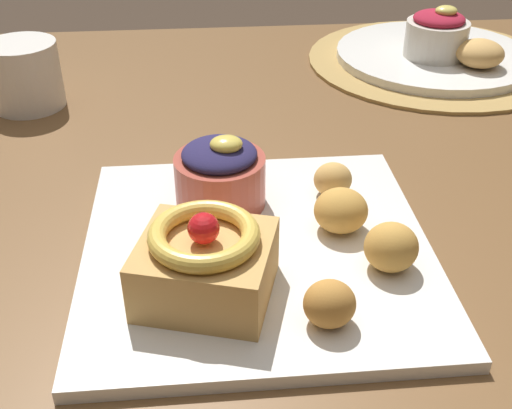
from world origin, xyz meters
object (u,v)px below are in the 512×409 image
(back_plate, at_px, (434,55))
(back_ramekin, at_px, (437,34))
(fritter_front, at_px, (341,211))
(fritter_extra, at_px, (391,247))
(berry_ramekin, at_px, (220,174))
(cake_slice, at_px, (205,262))
(front_plate, at_px, (258,250))
(fritter_middle, at_px, (332,178))
(fritter_back, at_px, (329,304))
(coffee_mug, at_px, (25,75))
(back_pastry, at_px, (480,53))

(back_plate, distance_m, back_ramekin, 0.04)
(fritter_front, xyz_separation_m, fritter_extra, (0.03, -0.06, 0.00))
(berry_ramekin, bearing_deg, cake_slice, -97.42)
(front_plate, distance_m, berry_ramekin, 0.08)
(fritter_middle, height_order, fritter_extra, fritter_extra)
(fritter_back, bearing_deg, back_plate, 64.38)
(back_ramekin, bearing_deg, front_plate, -124.79)
(back_ramekin, relative_size, coffee_mug, 0.99)
(front_plate, height_order, fritter_front, fritter_front)
(berry_ramekin, height_order, fritter_back, berry_ramekin)
(cake_slice, distance_m, fritter_back, 0.10)
(cake_slice, bearing_deg, back_ramekin, 54.86)
(fritter_extra, distance_m, back_ramekin, 0.50)
(fritter_back, xyz_separation_m, back_pastry, (0.30, 0.47, 0.01))
(back_ramekin, bearing_deg, fritter_back, -115.67)
(front_plate, xyz_separation_m, fritter_extra, (0.10, -0.04, 0.03))
(berry_ramekin, distance_m, fritter_extra, 0.17)
(cake_slice, xyz_separation_m, coffee_mug, (-0.21, 0.39, -0.00))
(fritter_middle, relative_size, back_plate, 0.13)
(front_plate, height_order, fritter_back, fritter_back)
(front_plate, distance_m, fritter_middle, 0.11)
(fritter_middle, relative_size, fritter_back, 0.95)
(fritter_front, distance_m, fritter_middle, 0.06)
(front_plate, bearing_deg, fritter_front, 12.95)
(fritter_front, bearing_deg, back_plate, 61.79)
(berry_ramekin, bearing_deg, fritter_back, -67.10)
(cake_slice, distance_m, fritter_middle, 0.18)
(fritter_extra, bearing_deg, coffee_mug, 133.94)
(berry_ramekin, bearing_deg, coffee_mug, 130.76)
(fritter_front, distance_m, fritter_extra, 0.06)
(fritter_middle, relative_size, fritter_extra, 0.83)
(fritter_front, xyz_separation_m, back_pastry, (0.26, 0.36, 0.00))
(berry_ramekin, bearing_deg, fritter_middle, 4.78)
(fritter_extra, bearing_deg, fritter_front, 117.22)
(cake_slice, bearing_deg, fritter_front, 32.50)
(fritter_middle, distance_m, fritter_extra, 0.12)
(berry_ramekin, height_order, back_ramekin, back_ramekin)
(front_plate, distance_m, cake_slice, 0.08)
(fritter_extra, xyz_separation_m, back_ramekin, (0.19, 0.46, 0.02))
(fritter_front, bearing_deg, back_pastry, 53.44)
(back_plate, bearing_deg, front_plate, -124.41)
(front_plate, relative_size, berry_ramekin, 3.53)
(fritter_front, bearing_deg, berry_ramekin, 153.25)
(fritter_front, bearing_deg, coffee_mug, 136.23)
(fritter_front, bearing_deg, front_plate, -167.05)
(fritter_extra, relative_size, back_plate, 0.15)
(fritter_front, relative_size, fritter_back, 1.23)
(coffee_mug, bearing_deg, berry_ramekin, -49.24)
(coffee_mug, bearing_deg, fritter_back, -55.30)
(back_plate, bearing_deg, fritter_front, -118.21)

